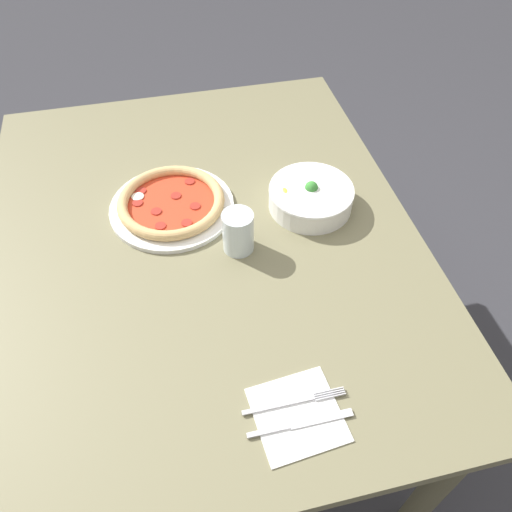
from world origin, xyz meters
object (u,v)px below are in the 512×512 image
glass (238,232)px  fork (293,402)px  bowl (311,196)px  pizza (171,203)px  knife (296,425)px

glass → fork: bearing=2.7°
glass → bowl: bearing=115.8°
pizza → glass: bearing=39.4°
pizza → fork: 0.59m
fork → glass: bearing=92.5°
bowl → knife: bowl is taller
pizza → glass: size_ratio=3.01×
fork → pizza: bearing=105.1°
bowl → glass: size_ratio=2.04×
fork → knife: size_ratio=1.00×
fork → glass: 0.40m
fork → glass: glass is taller
pizza → knife: 0.63m
fork → bowl: bearing=69.5°
knife → bowl: bearing=70.4°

